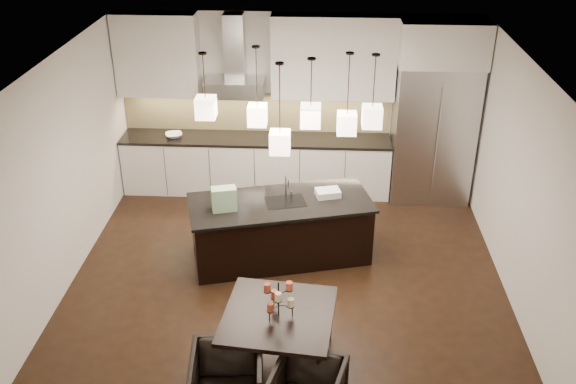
# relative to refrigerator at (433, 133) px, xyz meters

# --- Properties ---
(floor) EXTENTS (5.50, 5.50, 0.02)m
(floor) POSITION_rel_refrigerator_xyz_m (-2.10, -2.38, -1.08)
(floor) COLOR black
(floor) RESTS_ON ground
(ceiling) EXTENTS (5.50, 5.50, 0.02)m
(ceiling) POSITION_rel_refrigerator_xyz_m (-2.10, -2.38, 1.73)
(ceiling) COLOR white
(ceiling) RESTS_ON wall_back
(wall_back) EXTENTS (5.50, 0.02, 2.80)m
(wall_back) POSITION_rel_refrigerator_xyz_m (-2.10, 0.38, 0.32)
(wall_back) COLOR silver
(wall_back) RESTS_ON ground
(wall_front) EXTENTS (5.50, 0.02, 2.80)m
(wall_front) POSITION_rel_refrigerator_xyz_m (-2.10, -5.14, 0.32)
(wall_front) COLOR silver
(wall_front) RESTS_ON ground
(wall_left) EXTENTS (0.02, 5.50, 2.80)m
(wall_left) POSITION_rel_refrigerator_xyz_m (-4.86, -2.38, 0.32)
(wall_left) COLOR silver
(wall_left) RESTS_ON ground
(wall_right) EXTENTS (0.02, 5.50, 2.80)m
(wall_right) POSITION_rel_refrigerator_xyz_m (0.66, -2.38, 0.32)
(wall_right) COLOR silver
(wall_right) RESTS_ON ground
(refrigerator) EXTENTS (1.20, 0.72, 2.15)m
(refrigerator) POSITION_rel_refrigerator_xyz_m (0.00, 0.00, 0.00)
(refrigerator) COLOR #B7B7BA
(refrigerator) RESTS_ON floor
(fridge_panel) EXTENTS (1.26, 0.72, 0.65)m
(fridge_panel) POSITION_rel_refrigerator_xyz_m (0.00, 0.00, 1.40)
(fridge_panel) COLOR silver
(fridge_panel) RESTS_ON refrigerator
(lower_cabinets) EXTENTS (4.21, 0.62, 0.88)m
(lower_cabinets) POSITION_rel_refrigerator_xyz_m (-2.73, 0.05, -0.64)
(lower_cabinets) COLOR silver
(lower_cabinets) RESTS_ON floor
(countertop) EXTENTS (4.21, 0.66, 0.04)m
(countertop) POSITION_rel_refrigerator_xyz_m (-2.73, 0.05, -0.17)
(countertop) COLOR black
(countertop) RESTS_ON lower_cabinets
(backsplash) EXTENTS (4.21, 0.02, 0.63)m
(backsplash) POSITION_rel_refrigerator_xyz_m (-2.73, 0.35, 0.16)
(backsplash) COLOR #CDC281
(backsplash) RESTS_ON countertop
(upper_cab_left) EXTENTS (1.25, 0.35, 1.25)m
(upper_cab_left) POSITION_rel_refrigerator_xyz_m (-4.20, 0.19, 1.10)
(upper_cab_left) COLOR silver
(upper_cab_left) RESTS_ON wall_back
(upper_cab_right) EXTENTS (1.85, 0.35, 1.25)m
(upper_cab_right) POSITION_rel_refrigerator_xyz_m (-1.55, 0.19, 1.10)
(upper_cab_right) COLOR silver
(upper_cab_right) RESTS_ON wall_back
(hood_canopy) EXTENTS (0.90, 0.52, 0.24)m
(hood_canopy) POSITION_rel_refrigerator_xyz_m (-3.03, 0.10, 0.65)
(hood_canopy) COLOR #B7B7BA
(hood_canopy) RESTS_ON wall_back
(hood_chimney) EXTENTS (0.30, 0.28, 0.96)m
(hood_chimney) POSITION_rel_refrigerator_xyz_m (-3.03, 0.21, 1.24)
(hood_chimney) COLOR #B7B7BA
(hood_chimney) RESTS_ON hood_canopy
(fruit_bowl) EXTENTS (0.32, 0.32, 0.06)m
(fruit_bowl) POSITION_rel_refrigerator_xyz_m (-4.01, 0.00, -0.12)
(fruit_bowl) COLOR silver
(fruit_bowl) RESTS_ON countertop
(island_body) EXTENTS (2.46, 1.47, 0.81)m
(island_body) POSITION_rel_refrigerator_xyz_m (-2.22, -1.88, -0.67)
(island_body) COLOR black
(island_body) RESTS_ON floor
(island_top) EXTENTS (2.54, 1.56, 0.04)m
(island_top) POSITION_rel_refrigerator_xyz_m (-2.22, -1.88, -0.25)
(island_top) COLOR black
(island_top) RESTS_ON island_body
(faucet) EXTENTS (0.14, 0.24, 0.35)m
(faucet) POSITION_rel_refrigerator_xyz_m (-2.15, -1.77, -0.05)
(faucet) COLOR silver
(faucet) RESTS_ON island_top
(tote_bag) EXTENTS (0.34, 0.24, 0.31)m
(tote_bag) POSITION_rel_refrigerator_xyz_m (-2.91, -2.13, -0.07)
(tote_bag) COLOR #1C6A33
(tote_bag) RESTS_ON island_top
(food_container) EXTENTS (0.36, 0.29, 0.09)m
(food_container) POSITION_rel_refrigerator_xyz_m (-1.60, -1.69, -0.18)
(food_container) COLOR silver
(food_container) RESTS_ON island_top
(dining_table) EXTENTS (1.23, 1.23, 0.67)m
(dining_table) POSITION_rel_refrigerator_xyz_m (-2.10, -3.95, -0.74)
(dining_table) COLOR black
(dining_table) RESTS_ON floor
(candelabra) EXTENTS (0.36, 0.36, 0.39)m
(candelabra) POSITION_rel_refrigerator_xyz_m (-2.10, -3.95, -0.21)
(candelabra) COLOR black
(candelabra) RESTS_ON dining_table
(candle_a) EXTENTS (0.08, 0.08, 0.09)m
(candle_a) POSITION_rel_refrigerator_xyz_m (-1.98, -3.97, -0.24)
(candle_a) COLOR beige
(candle_a) RESTS_ON candelabra
(candle_b) EXTENTS (0.08, 0.08, 0.09)m
(candle_b) POSITION_rel_refrigerator_xyz_m (-2.15, -3.84, -0.24)
(candle_b) COLOR #BF4C2F
(candle_b) RESTS_ON candelabra
(candle_c) EXTENTS (0.08, 0.08, 0.09)m
(candle_c) POSITION_rel_refrigerator_xyz_m (-2.18, -4.05, -0.24)
(candle_c) COLOR #A43A26
(candle_c) RESTS_ON candelabra
(candle_d) EXTENTS (0.08, 0.08, 0.09)m
(candle_d) POSITION_rel_refrigerator_xyz_m (-2.00, -3.88, -0.10)
(candle_d) COLOR #BF4C2F
(candle_d) RESTS_ON candelabra
(candle_e) EXTENTS (0.08, 0.08, 0.09)m
(candle_e) POSITION_rel_refrigerator_xyz_m (-2.22, -3.92, -0.10)
(candle_e) COLOR #A43A26
(candle_e) RESTS_ON candelabra
(candle_f) EXTENTS (0.08, 0.08, 0.09)m
(candle_f) POSITION_rel_refrigerator_xyz_m (-2.10, -4.07, -0.10)
(candle_f) COLOR beige
(candle_f) RESTS_ON candelabra
(armchair_left) EXTENTS (0.75, 0.77, 0.65)m
(armchair_left) POSITION_rel_refrigerator_xyz_m (-2.57, -4.58, -0.75)
(armchair_left) COLOR black
(armchair_left) RESTS_ON floor
(pendant_a) EXTENTS (0.24, 0.24, 0.26)m
(pendant_a) POSITION_rel_refrigerator_xyz_m (-3.12, -1.87, 1.05)
(pendant_a) COLOR #FCE3CB
(pendant_a) RESTS_ON ceiling
(pendant_b) EXTENTS (0.24, 0.24, 0.26)m
(pendant_b) POSITION_rel_refrigerator_xyz_m (-2.52, -1.55, 0.84)
(pendant_b) COLOR #FCE3CB
(pendant_b) RESTS_ON ceiling
(pendant_c) EXTENTS (0.24, 0.24, 0.26)m
(pendant_c) POSITION_rel_refrigerator_xyz_m (-1.84, -2.02, 1.03)
(pendant_c) COLOR #FCE3CB
(pendant_c) RESTS_ON ceiling
(pendant_d) EXTENTS (0.24, 0.24, 0.26)m
(pendant_d) POSITION_rel_refrigerator_xyz_m (-1.40, -1.77, 0.84)
(pendant_d) COLOR #FCE3CB
(pendant_d) RESTS_ON ceiling
(pendant_e) EXTENTS (0.24, 0.24, 0.26)m
(pendant_e) POSITION_rel_refrigerator_xyz_m (-1.10, -1.82, 0.95)
(pendant_e) COLOR #FCE3CB
(pendant_e) RESTS_ON ceiling
(pendant_f) EXTENTS (0.24, 0.24, 0.26)m
(pendant_f) POSITION_rel_refrigerator_xyz_m (-2.19, -2.22, 0.76)
(pendant_f) COLOR #FCE3CB
(pendant_f) RESTS_ON ceiling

